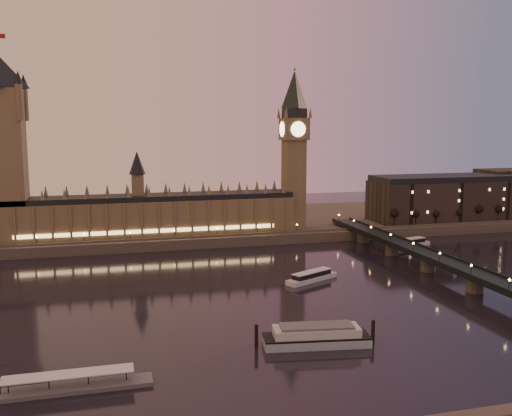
# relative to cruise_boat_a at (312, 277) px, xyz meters

# --- Properties ---
(ground) EXTENTS (700.00, 700.00, 0.00)m
(ground) POSITION_rel_cruise_boat_a_xyz_m (-28.55, -17.22, -2.08)
(ground) COLOR black
(ground) RESTS_ON ground
(far_embankment) EXTENTS (560.00, 130.00, 6.00)m
(far_embankment) POSITION_rel_cruise_boat_a_xyz_m (1.45, 147.78, 0.92)
(far_embankment) COLOR #423D35
(far_embankment) RESTS_ON ground
(palace_of_westminster) EXTENTS (180.00, 26.62, 52.00)m
(palace_of_westminster) POSITION_rel_cruise_boat_a_xyz_m (-68.67, 103.77, 19.63)
(palace_of_westminster) COLOR brown
(palace_of_westminster) RESTS_ON ground
(victoria_tower) EXTENTS (31.68, 31.68, 118.00)m
(victoria_tower) POSITION_rel_cruise_boat_a_xyz_m (-148.55, 103.78, 63.71)
(victoria_tower) COLOR brown
(victoria_tower) RESTS_ON ground
(big_ben) EXTENTS (17.68, 17.68, 104.00)m
(big_ben) POSITION_rel_cruise_boat_a_xyz_m (25.44, 103.77, 61.88)
(big_ben) COLOR brown
(big_ben) RESTS_ON ground
(westminster_bridge) EXTENTS (13.20, 260.00, 15.30)m
(westminster_bridge) POSITION_rel_cruise_boat_a_xyz_m (63.06, -17.22, 3.44)
(westminster_bridge) COLOR black
(westminster_bridge) RESTS_ON ground
(city_block) EXTENTS (155.00, 45.00, 34.00)m
(city_block) POSITION_rel_cruise_boat_a_xyz_m (166.39, 113.71, 20.17)
(city_block) COLOR black
(city_block) RESTS_ON ground
(bare_tree_0) EXTENTS (5.15, 5.15, 10.47)m
(bare_tree_0) POSITION_rel_cruise_boat_a_xyz_m (92.55, 91.78, 11.71)
(bare_tree_0) COLOR black
(bare_tree_0) RESTS_ON ground
(bare_tree_1) EXTENTS (5.15, 5.15, 10.47)m
(bare_tree_1) POSITION_rel_cruise_boat_a_xyz_m (108.69, 91.78, 11.71)
(bare_tree_1) COLOR black
(bare_tree_1) RESTS_ON ground
(bare_tree_2) EXTENTS (5.15, 5.15, 10.47)m
(bare_tree_2) POSITION_rel_cruise_boat_a_xyz_m (124.83, 91.78, 11.71)
(bare_tree_2) COLOR black
(bare_tree_2) RESTS_ON ground
(bare_tree_3) EXTENTS (5.15, 5.15, 10.47)m
(bare_tree_3) POSITION_rel_cruise_boat_a_xyz_m (140.97, 91.78, 11.71)
(bare_tree_3) COLOR black
(bare_tree_3) RESTS_ON ground
(bare_tree_4) EXTENTS (5.15, 5.15, 10.47)m
(bare_tree_4) POSITION_rel_cruise_boat_a_xyz_m (157.12, 91.78, 11.71)
(bare_tree_4) COLOR black
(bare_tree_4) RESTS_ON ground
(bare_tree_5) EXTENTS (5.15, 5.15, 10.47)m
(bare_tree_5) POSITION_rel_cruise_boat_a_xyz_m (173.26, 91.78, 11.71)
(bare_tree_5) COLOR black
(bare_tree_5) RESTS_ON ground
(cruise_boat_a) EXTENTS (29.17, 18.96, 4.71)m
(cruise_boat_a) POSITION_rel_cruise_boat_a_xyz_m (0.00, 0.00, 0.00)
(cruise_boat_a) COLOR silver
(cruise_boat_a) RESTS_ON ground
(cruise_boat_b) EXTENTS (27.61, 13.76, 4.95)m
(cruise_boat_b) POSITION_rel_cruise_boat_a_xyz_m (85.75, 58.00, 0.10)
(cruise_boat_b) COLOR silver
(cruise_boat_b) RESTS_ON ground
(moored_barge) EXTENTS (40.96, 15.22, 7.59)m
(moored_barge) POSITION_rel_cruise_boat_a_xyz_m (-26.65, -76.03, 1.13)
(moored_barge) COLOR #98AEC2
(moored_barge) RESTS_ON ground
(pontoon_pier) EXTENTS (43.97, 7.33, 11.73)m
(pontoon_pier) POSITION_rel_cruise_boat_a_xyz_m (-104.55, -89.39, -0.81)
(pontoon_pier) COLOR #595B5E
(pontoon_pier) RESTS_ON ground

